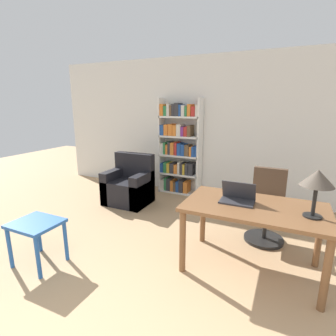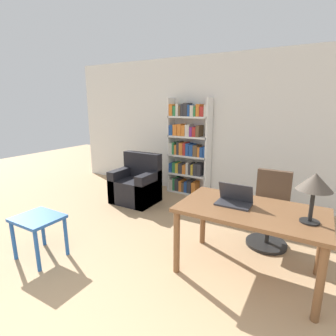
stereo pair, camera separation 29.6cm
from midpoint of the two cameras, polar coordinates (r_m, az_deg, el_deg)
wall_back at (r=5.07m, az=18.33°, el=7.96°), size 8.00×0.06×2.70m
desk at (r=2.94m, az=20.31°, el=-10.18°), size 1.47×0.84×0.76m
laptop at (r=2.94m, az=17.05°, el=-6.68°), size 0.36×0.22×0.22m
table_lamp at (r=2.71m, az=32.12°, el=-2.92°), size 0.30×0.30×0.46m
office_chair at (r=3.74m, az=23.46°, el=-8.85°), size 0.52×0.52×0.97m
side_table_blue at (r=3.44m, az=-24.18°, el=-11.21°), size 0.52×0.45×0.52m
armchair at (r=4.94m, az=-5.22°, el=-3.87°), size 0.79×0.65×0.91m
bookshelf at (r=5.29m, az=5.91°, el=4.07°), size 0.86×0.28×1.92m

